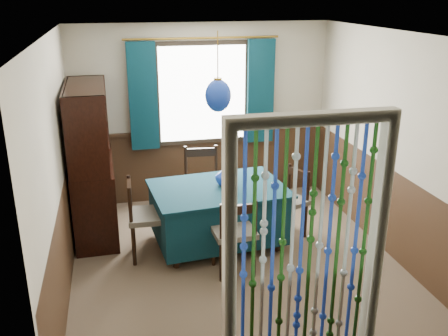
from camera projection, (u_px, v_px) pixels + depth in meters
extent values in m
plane|color=brown|center=(236.00, 263.00, 5.62)|extent=(4.00, 4.00, 0.00)
plane|color=silver|center=(238.00, 34.00, 4.78)|extent=(4.00, 4.00, 0.00)
plane|color=#BBB199|center=(202.00, 114.00, 7.04)|extent=(3.60, 0.00, 3.60)
plane|color=#BBB199|center=(309.00, 249.00, 3.36)|extent=(3.60, 0.00, 3.60)
plane|color=#BBB199|center=(57.00, 171.00, 4.83)|extent=(0.00, 4.00, 4.00)
plane|color=#BBB199|center=(393.00, 146.00, 5.57)|extent=(0.00, 4.00, 4.00)
plane|color=#382415|center=(203.00, 164.00, 7.28)|extent=(3.60, 0.00, 3.60)
plane|color=#382415|center=(66.00, 239.00, 5.08)|extent=(0.00, 4.00, 4.00)
plane|color=#382415|center=(384.00, 208.00, 5.82)|extent=(0.00, 4.00, 4.00)
cube|color=black|center=(203.00, 93.00, 6.89)|extent=(1.32, 0.12, 1.42)
cube|color=#0A2C38|center=(218.00, 213.00, 5.90)|extent=(1.56, 1.13, 0.59)
cube|color=#0A2C38|center=(218.00, 189.00, 5.80)|extent=(1.62, 1.20, 0.03)
cylinder|color=black|center=(176.00, 261.00, 5.51)|extent=(0.07, 0.07, 0.14)
cylinder|color=black|center=(277.00, 245.00, 5.86)|extent=(0.07, 0.07, 0.14)
cylinder|color=black|center=(163.00, 232.00, 6.17)|extent=(0.07, 0.07, 0.14)
cylinder|color=black|center=(254.00, 219.00, 6.53)|extent=(0.07, 0.07, 0.14)
cylinder|color=black|center=(221.00, 262.00, 5.19)|extent=(0.04, 0.04, 0.45)
cylinder|color=black|center=(254.00, 258.00, 5.28)|extent=(0.04, 0.04, 0.45)
cylinder|color=black|center=(213.00, 247.00, 5.50)|extent=(0.04, 0.04, 0.45)
cylinder|color=black|center=(245.00, 243.00, 5.59)|extent=(0.04, 0.04, 0.45)
cube|color=#5B5549|center=(234.00, 231.00, 5.31)|extent=(0.46, 0.44, 0.06)
cube|color=black|center=(239.00, 210.00, 5.03)|extent=(0.38, 0.06, 0.10)
cylinder|color=black|center=(222.00, 224.00, 5.03)|extent=(0.04, 0.04, 0.44)
cylinder|color=black|center=(255.00, 220.00, 5.12)|extent=(0.04, 0.04, 0.44)
cylinder|color=black|center=(216.00, 196.00, 6.79)|extent=(0.05, 0.05, 0.49)
cylinder|color=black|center=(187.00, 198.00, 6.74)|extent=(0.05, 0.05, 0.49)
cylinder|color=black|center=(220.00, 208.00, 6.44)|extent=(0.05, 0.05, 0.49)
cylinder|color=black|center=(189.00, 210.00, 6.39)|extent=(0.05, 0.05, 0.49)
cube|color=#5B5549|center=(203.00, 183.00, 6.49)|extent=(0.52, 0.50, 0.07)
cube|color=black|center=(201.00, 152.00, 6.56)|extent=(0.42, 0.07, 0.11)
cylinder|color=black|center=(216.00, 162.00, 6.64)|extent=(0.04, 0.04, 0.48)
cylinder|color=black|center=(186.00, 164.00, 6.58)|extent=(0.04, 0.04, 0.48)
cylinder|color=black|center=(133.00, 231.00, 5.85)|extent=(0.05, 0.05, 0.47)
cylinder|color=black|center=(134.00, 246.00, 5.50)|extent=(0.05, 0.05, 0.47)
cylinder|color=black|center=(164.00, 228.00, 5.92)|extent=(0.05, 0.05, 0.47)
cylinder|color=black|center=(166.00, 243.00, 5.56)|extent=(0.05, 0.05, 0.47)
cube|color=#5B5549|center=(148.00, 216.00, 5.62)|extent=(0.45, 0.47, 0.06)
cube|color=black|center=(129.00, 188.00, 5.47)|extent=(0.05, 0.40, 0.10)
cylinder|color=black|center=(130.00, 194.00, 5.69)|extent=(0.04, 0.04, 0.46)
cylinder|color=black|center=(130.00, 208.00, 5.34)|extent=(0.04, 0.04, 0.46)
cylinder|color=black|center=(305.00, 221.00, 6.14)|extent=(0.04, 0.04, 0.43)
cylinder|color=black|center=(287.00, 211.00, 6.41)|extent=(0.04, 0.04, 0.43)
cylinder|color=black|center=(285.00, 227.00, 5.97)|extent=(0.04, 0.04, 0.43)
cylinder|color=black|center=(267.00, 217.00, 6.24)|extent=(0.04, 0.04, 0.43)
cube|color=#5B5549|center=(287.00, 201.00, 6.11)|extent=(0.53, 0.54, 0.06)
cube|color=black|center=(299.00, 174.00, 6.09)|extent=(0.17, 0.36, 0.10)
cylinder|color=black|center=(308.00, 188.00, 6.00)|extent=(0.04, 0.04, 0.43)
cylinder|color=black|center=(289.00, 180.00, 6.27)|extent=(0.04, 0.04, 0.43)
cube|color=black|center=(95.00, 196.00, 6.25)|extent=(0.52, 1.43, 0.93)
cube|color=black|center=(86.00, 140.00, 5.31)|extent=(0.44, 0.06, 0.93)
cube|color=black|center=(90.00, 111.00, 6.56)|extent=(0.44, 0.06, 0.93)
cube|color=black|center=(85.00, 87.00, 5.79)|extent=(0.47, 1.43, 0.04)
cube|color=black|center=(69.00, 125.00, 5.89)|extent=(0.06, 1.40, 0.93)
cube|color=black|center=(92.00, 135.00, 5.99)|extent=(0.42, 1.35, 0.02)
cube|color=black|center=(90.00, 110.00, 5.89)|extent=(0.42, 1.35, 0.02)
cylinder|color=olive|center=(218.00, 64.00, 5.31)|extent=(0.01, 0.01, 0.69)
ellipsoid|color=#163498|center=(218.00, 96.00, 5.43)|extent=(0.29, 0.29, 0.35)
cylinder|color=olive|center=(218.00, 79.00, 5.37)|extent=(0.09, 0.09, 0.03)
imported|color=#163498|center=(225.00, 176.00, 5.84)|extent=(0.24, 0.24, 0.21)
imported|color=beige|center=(93.00, 139.00, 5.69)|extent=(0.25, 0.25, 0.05)
imported|color=beige|center=(96.00, 144.00, 6.42)|extent=(0.21, 0.21, 0.21)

